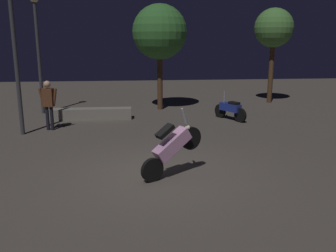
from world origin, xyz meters
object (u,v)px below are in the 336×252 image
at_px(motorcycle_pink_foreground, 172,147).
at_px(streetlamp_far, 13,35).
at_px(streetlamp_near, 37,39).
at_px(person_rider_beside, 48,101).
at_px(motorcycle_blue_parked_left, 230,109).

relative_size(motorcycle_pink_foreground, streetlamp_far, 0.31).
xyz_separation_m(streetlamp_near, streetlamp_far, (0.15, -3.61, 0.15)).
distance_m(motorcycle_pink_foreground, person_rider_beside, 6.26).
distance_m(person_rider_beside, streetlamp_far, 2.45).
distance_m(person_rider_beside, streetlamp_near, 3.85).
height_order(streetlamp_near, streetlamp_far, streetlamp_far).
xyz_separation_m(motorcycle_pink_foreground, streetlamp_far, (-4.67, 4.37, 2.57)).
bearing_deg(motorcycle_pink_foreground, streetlamp_far, 108.20).
xyz_separation_m(motorcycle_blue_parked_left, person_rider_beside, (-6.85, -1.02, 0.62)).
xyz_separation_m(motorcycle_blue_parked_left, streetlamp_far, (-7.66, -1.55, 2.87)).
relative_size(motorcycle_blue_parked_left, person_rider_beside, 0.83).
bearing_deg(motorcycle_pink_foreground, streetlamp_near, 92.41).
bearing_deg(person_rider_beside, streetlamp_near, 26.40).
bearing_deg(streetlamp_near, motorcycle_blue_parked_left, -14.78).
relative_size(motorcycle_blue_parked_left, streetlamp_far, 0.28).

